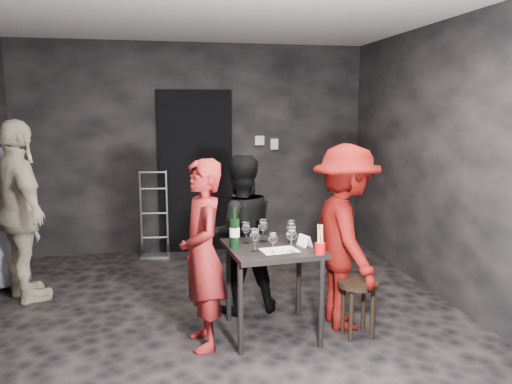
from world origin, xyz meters
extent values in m
cube|color=black|center=(0.00, 0.00, 0.00)|extent=(4.50, 5.00, 0.02)
cube|color=black|center=(0.00, 2.50, 1.35)|extent=(4.50, 0.04, 2.70)
cube|color=black|center=(0.00, -2.50, 1.35)|extent=(4.50, 0.04, 2.70)
cube|color=black|center=(2.25, 0.00, 1.35)|extent=(0.04, 5.00, 2.70)
cube|color=black|center=(0.00, 2.44, 1.05)|extent=(0.95, 0.10, 2.10)
cube|color=#B7B7B2|center=(0.85, 2.45, 1.45)|extent=(0.12, 0.06, 0.12)
cube|color=#B7B7B2|center=(1.05, 2.45, 1.40)|extent=(0.10, 0.06, 0.14)
cylinder|color=#B2B2B7|center=(-0.71, 2.31, 0.55)|extent=(0.03, 0.03, 1.09)
cylinder|color=#B2B2B7|center=(-0.39, 2.31, 0.55)|extent=(0.03, 0.03, 1.09)
cube|color=#B2B2B7|center=(-0.55, 2.20, 0.01)|extent=(0.36, 0.20, 0.03)
cylinder|color=black|center=(-0.71, 2.34, 0.08)|extent=(0.04, 0.16, 0.16)
cylinder|color=black|center=(-0.39, 2.34, 0.08)|extent=(0.04, 0.16, 0.16)
cube|color=black|center=(0.42, -0.21, 0.73)|extent=(0.72, 0.72, 0.04)
cylinder|color=black|center=(0.10, -0.53, 0.35)|extent=(0.04, 0.04, 0.71)
cylinder|color=black|center=(0.74, -0.53, 0.35)|extent=(0.04, 0.04, 0.71)
cylinder|color=black|center=(0.10, 0.11, 0.35)|extent=(0.04, 0.04, 0.71)
cylinder|color=black|center=(0.74, 0.11, 0.35)|extent=(0.04, 0.04, 0.71)
cylinder|color=black|center=(1.10, -0.40, 0.45)|extent=(0.34, 0.34, 0.04)
cylinder|color=black|center=(1.19, -0.31, 0.21)|extent=(0.04, 0.04, 0.41)
cylinder|color=black|center=(1.00, -0.31, 0.21)|extent=(0.04, 0.04, 0.41)
cylinder|color=black|center=(1.00, -0.49, 0.21)|extent=(0.04, 0.04, 0.41)
cylinder|color=black|center=(1.19, -0.49, 0.21)|extent=(0.04, 0.04, 0.41)
imported|color=maroon|center=(-0.16, -0.32, 0.74)|extent=(0.41, 0.58, 1.47)
imported|color=black|center=(0.23, 0.32, 0.70)|extent=(0.71, 0.43, 1.41)
imported|color=#5D0907|center=(1.06, -0.17, 0.82)|extent=(0.52, 1.08, 1.65)
imported|color=#BDAE94|center=(-1.78, 0.97, 1.04)|extent=(1.13, 1.34, 2.08)
cube|color=white|center=(0.44, -0.35, 0.75)|extent=(0.31, 0.23, 0.00)
cylinder|color=black|center=(0.11, -0.20, 0.87)|extent=(0.08, 0.08, 0.24)
cylinder|color=black|center=(0.11, -0.20, 1.04)|extent=(0.03, 0.03, 0.10)
cylinder|color=white|center=(0.11, -0.20, 0.88)|extent=(0.08, 0.08, 0.08)
cylinder|color=red|center=(0.73, -0.50, 0.79)|extent=(0.08, 0.08, 0.09)
camera|label=1|loc=(-0.47, -4.06, 1.85)|focal=35.00mm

